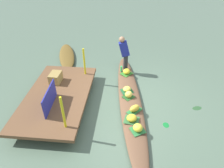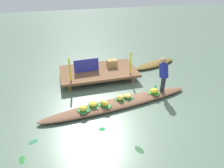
{
  "view_description": "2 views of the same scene",
  "coord_description": "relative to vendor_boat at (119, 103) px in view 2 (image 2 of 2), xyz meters",
  "views": [
    {
      "loc": [
        -4.74,
        0.11,
        4.1
      ],
      "look_at": [
        0.26,
        0.58,
        0.5
      ],
      "focal_mm": 32.48,
      "sensor_mm": 36.0,
      "label": 1
    },
    {
      "loc": [
        -1.66,
        -5.25,
        4.03
      ],
      "look_at": [
        -0.06,
        0.66,
        0.5
      ],
      "focal_mm": 31.54,
      "sensor_mm": 36.0,
      "label": 2
    }
  ],
  "objects": [
    {
      "name": "leaf_mat_5",
      "position": [
        -0.54,
        -0.13,
        0.1
      ],
      "size": [
        0.49,
        0.47,
        0.01
      ],
      "primitive_type": "cube",
      "rotation": [
        0.0,
        0.0,
        2.45
      ],
      "color": "#2E7A3C",
      "rests_on": "vendor_boat"
    },
    {
      "name": "banana_bunch_1",
      "position": [
        -0.9,
        -0.05,
        0.18
      ],
      "size": [
        0.34,
        0.35,
        0.16
      ],
      "primitive_type": "ellipsoid",
      "rotation": [
        0.0,
        0.0,
        5.11
      ],
      "color": "gold",
      "rests_on": "vendor_boat"
    },
    {
      "name": "vendor_person",
      "position": [
        1.72,
        0.28,
        0.8
      ],
      "size": [
        0.23,
        0.42,
        1.25
      ],
      "color": "#28282D",
      "rests_on": "vendor_boat"
    },
    {
      "name": "leaf_mat_1",
      "position": [
        -0.9,
        -0.05,
        0.1
      ],
      "size": [
        0.4,
        0.44,
        0.01
      ],
      "primitive_type": "cube",
      "rotation": [
        0.0,
        0.0,
        1.39
      ],
      "color": "#366E3B",
      "rests_on": "vendor_boat"
    },
    {
      "name": "banana_bunch_2",
      "position": [
        1.38,
        0.16,
        0.19
      ],
      "size": [
        0.33,
        0.31,
        0.18
      ],
      "primitive_type": "ellipsoid",
      "rotation": [
        0.0,
        0.0,
        2.88
      ],
      "color": "yellow",
      "rests_on": "vendor_boat"
    },
    {
      "name": "railing_post_east",
      "position": [
        0.95,
        1.55,
        0.75
      ],
      "size": [
        0.06,
        0.06,
        0.93
      ],
      "primitive_type": "cylinder",
      "color": "yellow",
      "rests_on": "dock_platform"
    },
    {
      "name": "banana_bunch_3",
      "position": [
        -1.24,
        -0.21,
        0.19
      ],
      "size": [
        0.34,
        0.34,
        0.19
      ],
      "primitive_type": "ellipsoid",
      "rotation": [
        0.0,
        0.0,
        5.37
      ],
      "color": "yellow",
      "rests_on": "vendor_boat"
    },
    {
      "name": "produce_crate",
      "position": [
        0.4,
        2.38,
        0.44
      ],
      "size": [
        0.45,
        0.34,
        0.31
      ],
      "primitive_type": "cube",
      "rotation": [
        0.0,
        0.0,
        -0.05
      ],
      "color": "#A08346",
      "rests_on": "dock_platform"
    },
    {
      "name": "leaf_mat_0",
      "position": [
        0.35,
        0.11,
        0.1
      ],
      "size": [
        0.42,
        0.45,
        0.01
      ],
      "primitive_type": "cube",
      "rotation": [
        0.0,
        0.0,
        1.98
      ],
      "color": "#215E32",
      "rests_on": "vendor_boat"
    },
    {
      "name": "dock_platform",
      "position": [
        -0.25,
        2.15,
        0.23
      ],
      "size": [
        3.2,
        1.8,
        0.38
      ],
      "color": "brown",
      "rests_on": "ground"
    },
    {
      "name": "market_banner",
      "position": [
        -0.75,
        2.15,
        0.56
      ],
      "size": [
        1.02,
        0.08,
        0.55
      ],
      "primitive_type": "cube",
      "rotation": [
        0.0,
        0.0,
        0.05
      ],
      "color": "#292C94",
      "rests_on": "dock_platform"
    },
    {
      "name": "leaf_mat_2",
      "position": [
        1.38,
        0.16,
        0.1
      ],
      "size": [
        0.5,
        0.5,
        0.01
      ],
      "primitive_type": "cube",
      "rotation": [
        0.0,
        0.0,
        2.41
      ],
      "color": "#39822E",
      "rests_on": "vendor_boat"
    },
    {
      "name": "canal_water",
      "position": [
        0.0,
        0.0,
        -0.09
      ],
      "size": [
        40.0,
        40.0,
        0.0
      ],
      "primitive_type": "plane",
      "color": "#546B57",
      "rests_on": "ground"
    },
    {
      "name": "banana_bunch_4",
      "position": [
        0.07,
        0.06,
        0.2
      ],
      "size": [
        0.32,
        0.32,
        0.2
      ],
      "primitive_type": "ellipsoid",
      "rotation": [
        0.0,
        0.0,
        2.37
      ],
      "color": "#F9E155",
      "rests_on": "vendor_boat"
    },
    {
      "name": "railing_post_west",
      "position": [
        -1.45,
        1.55,
        0.75
      ],
      "size": [
        0.06,
        0.06,
        0.93
      ],
      "primitive_type": "cylinder",
      "color": "yellow",
      "rests_on": "dock_platform"
    },
    {
      "name": "drifting_plant_2",
      "position": [
        -2.72,
        -0.99,
        -0.09
      ],
      "size": [
        0.31,
        0.25,
        0.01
      ],
      "primitive_type": "ellipsoid",
      "rotation": [
        0.0,
        0.0,
        0.42
      ],
      "color": "#256849",
      "rests_on": "ground"
    },
    {
      "name": "drifting_plant_1",
      "position": [
        -0.04,
        -1.99,
        -0.09
      ],
      "size": [
        0.27,
        0.34,
        0.01
      ],
      "primitive_type": "ellipsoid",
      "rotation": [
        0.0,
        0.0,
        1.95
      ],
      "color": "#2B532D",
      "rests_on": "ground"
    },
    {
      "name": "moored_boat",
      "position": [
        2.69,
        2.72,
        -0.01
      ],
      "size": [
        2.41,
        1.3,
        0.17
      ],
      "primitive_type": "ellipsoid",
      "rotation": [
        0.0,
        0.0,
        0.31
      ],
      "color": "brown",
      "rests_on": "ground"
    },
    {
      "name": "banana_bunch_5",
      "position": [
        -0.54,
        -0.13,
        0.19
      ],
      "size": [
        0.35,
        0.36,
        0.19
      ],
      "primitive_type": "ellipsoid",
      "rotation": [
        0.0,
        0.0,
        2.29
      ],
      "color": "gold",
      "rests_on": "vendor_boat"
    },
    {
      "name": "leaf_mat_3",
      "position": [
        -1.24,
        -0.21,
        0.1
      ],
      "size": [
        0.44,
        0.45,
        0.01
      ],
      "primitive_type": "cube",
      "rotation": [
        0.0,
        0.0,
        2.08
      ],
      "color": "#2E793E",
      "rests_on": "vendor_boat"
    },
    {
      "name": "banana_bunch_0",
      "position": [
        0.35,
        0.11,
        0.17
      ],
      "size": [
        0.35,
        0.35,
        0.15
      ],
      "primitive_type": "ellipsoid",
      "rotation": [
        0.0,
        0.0,
        5.48
      ],
      "color": "#EDD64F",
      "rests_on": "vendor_boat"
    },
    {
      "name": "drifting_plant_3",
      "position": [
        -2.95,
        -1.53,
        -0.09
      ],
      "size": [
        0.18,
        0.29,
        0.01
      ],
      "primitive_type": "ellipsoid",
      "rotation": [
        0.0,
        0.0,
        1.73
      ],
      "color": "#236A29",
      "rests_on": "ground"
    },
    {
      "name": "water_bottle",
      "position": [
        1.52,
        0.36,
        0.2
      ],
      "size": [
        0.07,
        0.07,
        0.21
      ],
      "primitive_type": "cylinder",
      "color": "#40BB66",
      "rests_on": "vendor_boat"
    },
    {
      "name": "drifting_plant_0",
      "position": [
        -0.81,
        -0.99,
        -0.09
      ],
      "size": [
        0.21,
        0.18,
        0.01
      ],
      "primitive_type": "ellipsoid",
      "rotation": [
        0.0,
        0.0,
        1.62
      ],
      "color": "#167730",
      "rests_on": "ground"
    },
    {
      "name": "leaf_mat_4",
      "position": [
        0.07,
        0.06,
        0.1
      ],
      "size": [
        0.43,
        0.43,
        0.01
      ],
      "primitive_type": "cube",
      "rotation": [
        0.0,
        0.0,
        2.35
      ],
      "color": "#275A25",
      "rests_on": "vendor_boat"
    },
    {
      "name": "vendor_boat",
      "position": [
        0.0,
        0.0,
        0.0
      ],
      "size": [
        5.42,
        1.33,
        0.19
      ],
      "primitive_type": "ellipsoid",
      "rotation": [
        0.0,
        0.0,
        0.13
      ],
      "color": "brown",
      "rests_on": "ground"
    }
  ]
}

